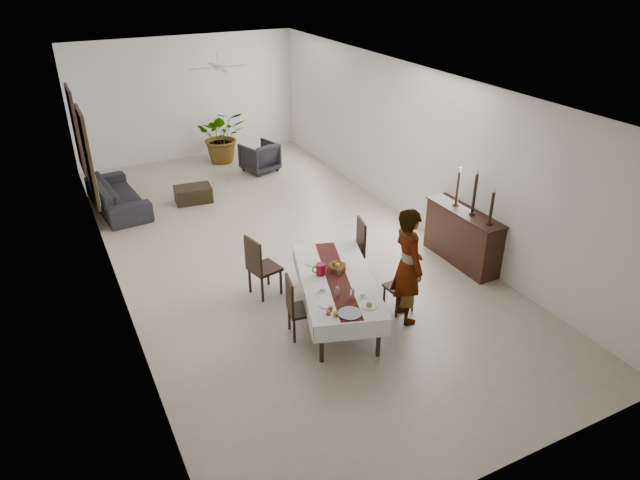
# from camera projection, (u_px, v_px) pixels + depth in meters

# --- Properties ---
(floor) EXTENTS (6.00, 12.00, 0.00)m
(floor) POSITION_uv_depth(u_px,v_px,m) (278.00, 247.00, 11.08)
(floor) COLOR #C2B39A
(floor) RESTS_ON ground
(ceiling) EXTENTS (6.00, 12.00, 0.02)m
(ceiling) POSITION_uv_depth(u_px,v_px,m) (272.00, 79.00, 9.60)
(ceiling) COLOR white
(ceiling) RESTS_ON wall_back
(wall_back) EXTENTS (6.00, 0.02, 3.20)m
(wall_back) POSITION_uv_depth(u_px,v_px,m) (187.00, 99.00, 15.09)
(wall_back) COLOR white
(wall_back) RESTS_ON floor
(wall_front) EXTENTS (6.00, 0.02, 3.20)m
(wall_front) POSITION_uv_depth(u_px,v_px,m) (513.00, 359.00, 5.59)
(wall_front) COLOR white
(wall_front) RESTS_ON floor
(wall_left) EXTENTS (0.02, 12.00, 3.20)m
(wall_left) POSITION_uv_depth(u_px,v_px,m) (103.00, 198.00, 9.14)
(wall_left) COLOR white
(wall_left) RESTS_ON floor
(wall_right) EXTENTS (0.02, 12.00, 3.20)m
(wall_right) POSITION_uv_depth(u_px,v_px,m) (412.00, 146.00, 11.54)
(wall_right) COLOR white
(wall_right) RESTS_ON floor
(dining_table_top) EXTENTS (1.56, 2.39, 0.05)m
(dining_table_top) POSITION_uv_depth(u_px,v_px,m) (337.00, 280.00, 8.70)
(dining_table_top) COLOR black
(dining_table_top) RESTS_ON table_leg_fl
(table_leg_fl) EXTENTS (0.08, 0.08, 0.65)m
(table_leg_fl) POSITION_uv_depth(u_px,v_px,m) (322.00, 343.00, 7.88)
(table_leg_fl) COLOR black
(table_leg_fl) RESTS_ON floor
(table_leg_fr) EXTENTS (0.08, 0.08, 0.65)m
(table_leg_fr) POSITION_uv_depth(u_px,v_px,m) (379.00, 337.00, 7.99)
(table_leg_fr) COLOR black
(table_leg_fr) RESTS_ON floor
(table_leg_bl) EXTENTS (0.08, 0.08, 0.65)m
(table_leg_bl) POSITION_uv_depth(u_px,v_px,m) (302.00, 267.00, 9.72)
(table_leg_bl) COLOR black
(table_leg_bl) RESTS_ON floor
(table_leg_br) EXTENTS (0.08, 0.08, 0.65)m
(table_leg_br) POSITION_uv_depth(u_px,v_px,m) (349.00, 264.00, 9.84)
(table_leg_br) COLOR black
(table_leg_br) RESTS_ON floor
(tablecloth_top) EXTENTS (1.76, 2.60, 0.01)m
(tablecloth_top) POSITION_uv_depth(u_px,v_px,m) (337.00, 278.00, 8.69)
(tablecloth_top) COLOR white
(tablecloth_top) RESTS_ON dining_table_top
(tablecloth_drape_left) EXTENTS (0.74, 2.27, 0.28)m
(tablecloth_drape_left) POSITION_uv_depth(u_px,v_px,m) (302.00, 289.00, 8.67)
(tablecloth_drape_left) COLOR silver
(tablecloth_drape_left) RESTS_ON dining_table_top
(tablecloth_drape_right) EXTENTS (0.74, 2.27, 0.28)m
(tablecloth_drape_right) POSITION_uv_depth(u_px,v_px,m) (371.00, 283.00, 8.82)
(tablecloth_drape_right) COLOR silver
(tablecloth_drape_right) RESTS_ON dining_table_top
(tablecloth_drape_near) EXTENTS (1.04, 0.34, 0.28)m
(tablecloth_drape_near) POSITION_uv_depth(u_px,v_px,m) (353.00, 332.00, 7.71)
(tablecloth_drape_near) COLOR white
(tablecloth_drape_near) RESTS_ON dining_table_top
(tablecloth_drape_far) EXTENTS (1.04, 0.34, 0.28)m
(tablecloth_drape_far) POSITION_uv_depth(u_px,v_px,m) (324.00, 250.00, 9.79)
(tablecloth_drape_far) COLOR silver
(tablecloth_drape_far) RESTS_ON dining_table_top
(table_runner) EXTENTS (1.01, 2.30, 0.00)m
(table_runner) POSITION_uv_depth(u_px,v_px,m) (337.00, 278.00, 8.68)
(table_runner) COLOR #5D1E1A
(table_runner) RESTS_ON tablecloth_top
(red_pitcher) EXTENTS (0.17, 0.17, 0.18)m
(red_pitcher) POSITION_uv_depth(u_px,v_px,m) (320.00, 269.00, 8.73)
(red_pitcher) COLOR maroon
(red_pitcher) RESTS_ON tablecloth_top
(pitcher_handle) EXTENTS (0.11, 0.05, 0.11)m
(pitcher_handle) POSITION_uv_depth(u_px,v_px,m) (315.00, 270.00, 8.72)
(pitcher_handle) COLOR maroon
(pitcher_handle) RESTS_ON red_pitcher
(wine_glass_near) EXTENTS (0.06, 0.06, 0.16)m
(wine_glass_near) POSITION_uv_depth(u_px,v_px,m) (352.00, 294.00, 8.14)
(wine_glass_near) COLOR silver
(wine_glass_near) RESTS_ON tablecloth_top
(wine_glass_mid) EXTENTS (0.06, 0.06, 0.16)m
(wine_glass_mid) POSITION_uv_depth(u_px,v_px,m) (337.00, 292.00, 8.19)
(wine_glass_mid) COLOR white
(wine_glass_mid) RESTS_ON tablecloth_top
(wine_glass_far) EXTENTS (0.06, 0.06, 0.16)m
(wine_glass_far) POSITION_uv_depth(u_px,v_px,m) (339.00, 272.00, 8.69)
(wine_glass_far) COLOR white
(wine_glass_far) RESTS_ON tablecloth_top
(teacup_right) EXTENTS (0.08, 0.08, 0.06)m
(teacup_right) POSITION_uv_depth(u_px,v_px,m) (363.00, 294.00, 8.22)
(teacup_right) COLOR silver
(teacup_right) RESTS_ON saucer_right
(saucer_right) EXTENTS (0.14, 0.14, 0.01)m
(saucer_right) POSITION_uv_depth(u_px,v_px,m) (363.00, 296.00, 8.23)
(saucer_right) COLOR white
(saucer_right) RESTS_ON tablecloth_top
(teacup_left) EXTENTS (0.08, 0.08, 0.06)m
(teacup_left) POSITION_uv_depth(u_px,v_px,m) (322.00, 289.00, 8.35)
(teacup_left) COLOR silver
(teacup_left) RESTS_ON saucer_left
(saucer_left) EXTENTS (0.14, 0.14, 0.01)m
(saucer_left) POSITION_uv_depth(u_px,v_px,m) (322.00, 290.00, 8.36)
(saucer_left) COLOR white
(saucer_left) RESTS_ON tablecloth_top
(plate_near_right) EXTENTS (0.22, 0.22, 0.01)m
(plate_near_right) POSITION_uv_depth(u_px,v_px,m) (369.00, 306.00, 7.99)
(plate_near_right) COLOR silver
(plate_near_right) RESTS_ON tablecloth_top
(bread_near_right) EXTENTS (0.08, 0.08, 0.08)m
(bread_near_right) POSITION_uv_depth(u_px,v_px,m) (369.00, 305.00, 7.98)
(bread_near_right) COLOR tan
(bread_near_right) RESTS_ON plate_near_right
(plate_near_left) EXTENTS (0.22, 0.22, 0.01)m
(plate_near_left) POSITION_uv_depth(u_px,v_px,m) (327.00, 304.00, 8.03)
(plate_near_left) COLOR white
(plate_near_left) RESTS_ON tablecloth_top
(plate_far_left) EXTENTS (0.22, 0.22, 0.01)m
(plate_far_left) POSITION_uv_depth(u_px,v_px,m) (313.00, 263.00, 9.08)
(plate_far_left) COLOR silver
(plate_far_left) RESTS_ON tablecloth_top
(serving_tray) EXTENTS (0.33, 0.33, 0.02)m
(serving_tray) POSITION_uv_depth(u_px,v_px,m) (350.00, 313.00, 7.83)
(serving_tray) COLOR #424348
(serving_tray) RESTS_ON tablecloth_top
(jam_jar_a) EXTENTS (0.06, 0.06, 0.07)m
(jam_jar_a) POSITION_uv_depth(u_px,v_px,m) (336.00, 314.00, 7.76)
(jam_jar_a) COLOR #895E14
(jam_jar_a) RESTS_ON tablecloth_top
(jam_jar_b) EXTENTS (0.06, 0.06, 0.07)m
(jam_jar_b) POSITION_uv_depth(u_px,v_px,m) (328.00, 313.00, 7.80)
(jam_jar_b) COLOR #8C3A14
(jam_jar_b) RESTS_ON tablecloth_top
(jam_jar_c) EXTENTS (0.06, 0.06, 0.07)m
(jam_jar_c) POSITION_uv_depth(u_px,v_px,m) (330.00, 309.00, 7.89)
(jam_jar_c) COLOR brown
(jam_jar_c) RESTS_ON tablecloth_top
(fruit_basket) EXTENTS (0.28, 0.28, 0.09)m
(fruit_basket) POSITION_uv_depth(u_px,v_px,m) (337.00, 268.00, 8.87)
(fruit_basket) COLOR brown
(fruit_basket) RESTS_ON tablecloth_top
(fruit_red) EXTENTS (0.08, 0.08, 0.08)m
(fruit_red) POSITION_uv_depth(u_px,v_px,m) (339.00, 263.00, 8.86)
(fruit_red) COLOR maroon
(fruit_red) RESTS_ON fruit_basket
(fruit_green) EXTENTS (0.07, 0.07, 0.07)m
(fruit_green) POSITION_uv_depth(u_px,v_px,m) (334.00, 263.00, 8.86)
(fruit_green) COLOR olive
(fruit_green) RESTS_ON fruit_basket
(fruit_yellow) EXTENTS (0.08, 0.08, 0.08)m
(fruit_yellow) POSITION_uv_depth(u_px,v_px,m) (338.00, 265.00, 8.80)
(fruit_yellow) COLOR yellow
(fruit_yellow) RESTS_ON fruit_basket
(chair_right_near_seat) EXTENTS (0.42, 0.42, 0.04)m
(chair_right_near_seat) POSITION_uv_depth(u_px,v_px,m) (399.00, 287.00, 8.99)
(chair_right_near_seat) COLOR black
(chair_right_near_seat) RESTS_ON chair_right_near_leg_fl
(chair_right_near_leg_fl) EXTENTS (0.04, 0.04, 0.39)m
(chair_right_near_leg_fl) POSITION_uv_depth(u_px,v_px,m) (413.00, 301.00, 9.04)
(chair_right_near_leg_fl) COLOR black
(chair_right_near_leg_fl) RESTS_ON floor
(chair_right_near_leg_fr) EXTENTS (0.04, 0.04, 0.39)m
(chair_right_near_leg_fr) POSITION_uv_depth(u_px,v_px,m) (400.00, 291.00, 9.29)
(chair_right_near_leg_fr) COLOR black
(chair_right_near_leg_fr) RESTS_ON floor
(chair_right_near_leg_bl) EXTENTS (0.04, 0.04, 0.39)m
(chair_right_near_leg_bl) POSITION_uv_depth(u_px,v_px,m) (396.00, 307.00, 8.89)
(chair_right_near_leg_bl) COLOR black
(chair_right_near_leg_bl) RESTS_ON floor
(chair_right_near_leg_br) EXTENTS (0.04, 0.04, 0.39)m
(chair_right_near_leg_br) POSITION_uv_depth(u_px,v_px,m) (384.00, 297.00, 9.14)
(chair_right_near_leg_br) COLOR black
(chair_right_near_leg_br) RESTS_ON floor
(chair_right_near_back) EXTENTS (0.06, 0.40, 0.50)m
(chair_right_near_back) POSITION_uv_depth(u_px,v_px,m) (409.00, 269.00, 8.95)
(chair_right_near_back) COLOR black
(chair_right_near_back) RESTS_ON chair_right_near_seat
(chair_right_far_seat) EXTENTS (0.54, 0.54, 0.05)m
(chair_right_far_seat) POSITION_uv_depth(u_px,v_px,m) (349.00, 253.00, 9.88)
(chair_right_far_seat) COLOR black
(chair_right_far_seat) RESTS_ON chair_right_far_leg_fl
(chair_right_far_leg_fl) EXTENTS (0.05, 0.05, 0.44)m
(chair_right_far_leg_fl) POSITION_uv_depth(u_px,v_px,m) (362.00, 269.00, 9.87)
(chair_right_far_leg_fl) COLOR black
(chair_right_far_leg_fl) RESTS_ON floor
(chair_right_far_leg_fr) EXTENTS (0.05, 0.05, 0.44)m
(chair_right_far_leg_fr) POSITION_uv_depth(u_px,v_px,m) (356.00, 259.00, 10.19)
(chair_right_far_leg_fr) COLOR black
(chair_right_far_leg_fr) RESTS_ON floor
(chair_right_far_leg_bl) EXTENTS (0.05, 0.05, 0.44)m
(chair_right_far_leg_bl) POSITION_uv_depth(u_px,v_px,m) (342.00, 272.00, 9.80)
(chair_right_far_leg_bl) COLOR black
(chair_right_far_leg_bl) RESTS_ON floor
(chair_right_far_leg_br) EXTENTS (0.05, 0.05, 0.44)m
(chair_right_far_leg_br) POSITION_uv_depth(u_px,v_px,m) (336.00, 261.00, 10.11)
(chair_right_far_leg_br) COLOR black
(chair_right_far_leg_br) RESTS_ON floor
(chair_right_far_back) EXTENTS (0.14, 0.45, 0.57)m
(chair_right_far_back) POSITION_uv_depth(u_px,v_px,m) (361.00, 236.00, 9.78)
(chair_right_far_back) COLOR black
(chair_right_far_back) RESTS_ON chair_right_far_seat
(chair_left_near_seat) EXTENTS (0.49, 0.49, 0.05)m
(chair_left_near_seat) POSITION_uv_depth(u_px,v_px,m) (303.00, 310.00, 8.39)
(chair_left_near_seat) COLOR black
(chair_left_near_seat) RESTS_ON chair_left_near_leg_fl
(chair_left_near_leg_fl) EXTENTS (0.05, 0.05, 0.41)m
(chair_left_near_leg_fl) POSITION_uv_depth(u_px,v_px,m) (289.00, 318.00, 8.61)
(chair_left_near_leg_fl) COLOR black
(chair_left_near_leg_fl) RESTS_ON floor
(chair_left_near_leg_fr) EXTENTS (0.05, 0.05, 0.41)m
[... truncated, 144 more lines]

